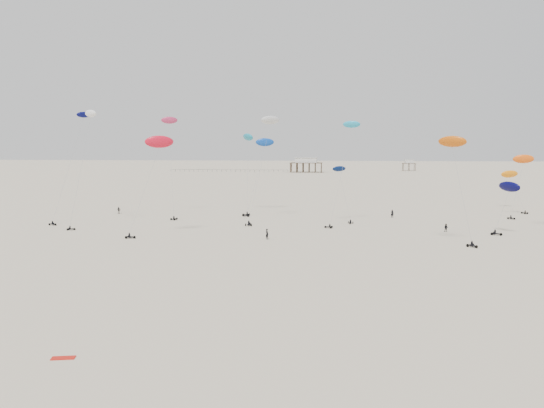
# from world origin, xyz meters

# --- Properties ---
(ground_plane) EXTENTS (900.00, 900.00, 0.00)m
(ground_plane) POSITION_xyz_m (0.00, 200.00, 0.00)
(ground_plane) COLOR beige
(pavilion_main) EXTENTS (21.00, 13.00, 9.80)m
(pavilion_main) POSITION_xyz_m (-10.00, 350.00, 4.22)
(pavilion_main) COLOR brown
(pavilion_main) RESTS_ON ground
(pavilion_small) EXTENTS (9.00, 7.00, 8.00)m
(pavilion_small) POSITION_xyz_m (60.00, 380.00, 3.49)
(pavilion_small) COLOR brown
(pavilion_small) RESTS_ON ground
(pier_fence) EXTENTS (80.20, 0.20, 1.50)m
(pier_fence) POSITION_xyz_m (-62.00, 350.00, 0.77)
(pier_fence) COLOR black
(pier_fence) RESTS_ON ground
(rig_0) EXTENTS (7.18, 4.50, 18.52)m
(rig_0) POSITION_xyz_m (30.18, 91.44, 13.98)
(rig_0) COLOR black
(rig_0) RESTS_ON ground
(rig_1) EXTENTS (7.37, 13.74, 24.85)m
(rig_1) POSITION_xyz_m (-29.07, 124.59, 17.43)
(rig_1) COLOR black
(rig_1) RESTS_ON ground
(rig_2) EXTENTS (4.97, 4.62, 12.52)m
(rig_2) POSITION_xyz_m (11.95, 116.84, 7.93)
(rig_2) COLOR black
(rig_2) RESTS_ON ground
(rig_3) EXTENTS (5.75, 5.15, 10.24)m
(rig_3) POSITION_xyz_m (42.39, 104.72, 7.31)
(rig_3) COLOR black
(rig_3) RESTS_ON ground
(rig_4) EXTENTS (7.54, 8.49, 15.32)m
(rig_4) POSITION_xyz_m (53.97, 132.59, 11.80)
(rig_4) COLOR black
(rig_4) RESTS_ON ground
(rig_5) EXTENTS (6.37, 10.53, 24.56)m
(rig_5) POSITION_xyz_m (-46.49, 110.21, 14.82)
(rig_5) COLOR black
(rig_5) RESTS_ON ground
(rig_6) EXTENTS (5.39, 15.60, 14.95)m
(rig_6) POSITION_xyz_m (56.76, 149.02, 8.20)
(rig_6) COLOR black
(rig_6) RESTS_ON ground
(rig_7) EXTENTS (4.32, 10.47, 20.16)m
(rig_7) POSITION_xyz_m (-11.56, 131.76, 15.31)
(rig_7) COLOR black
(rig_7) RESTS_ON ground
(rig_8) EXTENTS (6.27, 12.67, 19.90)m
(rig_8) POSITION_xyz_m (-8.05, 133.39, 15.42)
(rig_8) COLOR black
(rig_8) RESTS_ON ground
(rig_9) EXTENTS (4.05, 9.82, 24.37)m
(rig_9) POSITION_xyz_m (-40.84, 105.22, 17.56)
(rig_9) COLOR black
(rig_9) RESTS_ON ground
(rig_10) EXTENTS (7.29, 8.33, 22.26)m
(rig_10) POSITION_xyz_m (12.46, 113.26, 15.97)
(rig_10) COLOR black
(rig_10) RESTS_ON ground
(rig_11) EXTENTS (8.42, 6.10, 18.68)m
(rig_11) POSITION_xyz_m (-22.29, 94.56, 15.08)
(rig_11) COLOR black
(rig_11) RESTS_ON ground
(rig_12) EXTENTS (6.40, 12.82, 24.03)m
(rig_12) POSITION_xyz_m (-5.13, 116.97, 16.92)
(rig_12) COLOR black
(rig_12) RESTS_ON ground
(spectator_0) EXTENTS (0.95, 0.97, 2.22)m
(spectator_0) POSITION_xyz_m (-1.62, 93.82, 0.00)
(spectator_0) COLOR black
(spectator_0) RESTS_ON ground
(spectator_1) EXTENTS (1.06, 0.86, 1.88)m
(spectator_1) POSITION_xyz_m (31.89, 106.38, 0.00)
(spectator_1) COLOR black
(spectator_1) RESTS_ON ground
(spectator_2) EXTENTS (1.19, 0.68, 1.97)m
(spectator_2) POSITION_xyz_m (-43.09, 125.79, 0.00)
(spectator_2) COLOR black
(spectator_2) RESTS_ON ground
(spectator_3) EXTENTS (0.83, 0.60, 2.22)m
(spectator_3) POSITION_xyz_m (23.56, 126.33, 0.00)
(spectator_3) COLOR black
(spectator_3) RESTS_ON ground
(grounded_kite_b) EXTENTS (1.91, 1.10, 0.07)m
(grounded_kite_b) POSITION_xyz_m (-10.27, 38.49, 0.00)
(grounded_kite_b) COLOR red
(grounded_kite_b) RESTS_ON ground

